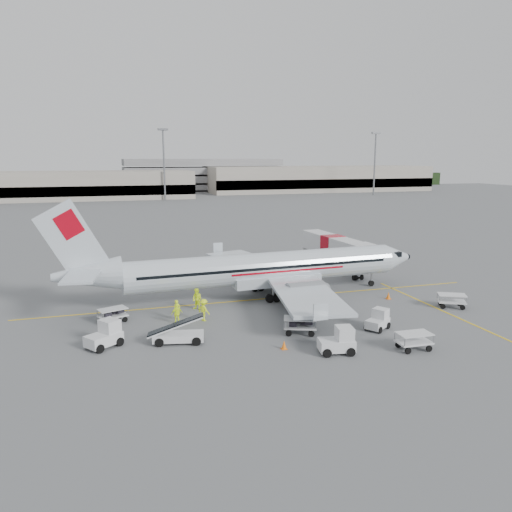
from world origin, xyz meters
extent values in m
plane|color=#56595B|center=(0.00, 0.00, 0.00)|extent=(360.00, 360.00, 0.00)
cube|color=yellow|center=(0.00, 0.00, 0.01)|extent=(44.00, 0.20, 0.01)
cube|color=yellow|center=(14.00, -8.00, 0.01)|extent=(0.20, 20.00, 0.01)
cone|color=orange|center=(11.50, -3.46, 0.35)|extent=(0.43, 0.43, 0.71)
cone|color=orange|center=(-3.08, 12.89, 0.33)|extent=(0.40, 0.40, 0.66)
cone|color=orange|center=(-2.37, -12.50, 0.33)|extent=(0.40, 0.40, 0.66)
imported|color=#C7E11B|center=(-8.59, -3.77, 0.83)|extent=(0.72, 0.61, 1.67)
imported|color=#C7E11B|center=(-6.51, -1.50, 0.95)|extent=(1.15, 1.18, 1.91)
imported|color=#C7E11B|center=(-6.53, -4.71, 0.92)|extent=(1.23, 1.37, 1.84)
imported|color=#C7E11B|center=(-8.74, -4.71, 0.82)|extent=(1.02, 0.59, 1.63)
camera|label=1|loc=(-13.90, -43.53, 13.15)|focal=35.00mm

